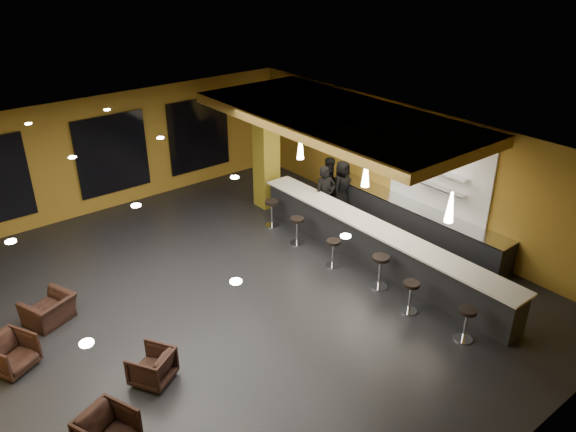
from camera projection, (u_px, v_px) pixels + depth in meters
floor at (235, 299)px, 13.12m from camera, size 12.00×13.00×0.10m
ceiling at (227, 153)px, 11.52m from camera, size 12.00×13.00×0.10m
wall_back at (111, 152)px, 16.89m from camera, size 12.00×0.10×3.50m
wall_front at (495, 403)px, 7.74m from camera, size 12.00×0.10×3.50m
wall_right at (412, 168)px, 15.72m from camera, size 0.10×13.00×3.50m
wood_soffit at (336, 117)px, 14.55m from camera, size 3.60×8.00×0.28m
window_center at (112, 154)px, 16.84m from camera, size 2.20×0.06×2.40m
window_right at (199, 135)px, 18.52m from camera, size 2.20×0.06×2.40m
tile_backsplash at (440, 170)px, 14.86m from camera, size 0.06×3.20×2.40m
bar_counter at (376, 247)px, 14.22m from camera, size 0.60×8.00×1.00m
bar_top at (377, 228)px, 13.99m from camera, size 0.78×8.10×0.05m
prep_counter at (412, 220)px, 15.73m from camera, size 0.70×6.00×0.86m
prep_top at (413, 205)px, 15.53m from camera, size 0.72×6.00×0.03m
wall_shelf_lower at (441, 188)px, 14.82m from camera, size 0.30×1.50×0.03m
wall_shelf_upper at (443, 172)px, 14.62m from camera, size 0.30×1.50×0.03m
column at (266, 152)px, 16.88m from camera, size 0.60×0.60×3.50m
pendant_0 at (450, 207)px, 12.01m from camera, size 0.20×0.20×0.70m
pendant_1 at (366, 173)px, 13.75m from camera, size 0.20×0.20×0.70m
pendant_2 at (300, 147)px, 15.50m from camera, size 0.20×0.20×0.70m
staff_a at (325, 195)px, 16.13m from camera, size 0.72×0.56×1.76m
staff_b at (331, 184)px, 16.96m from camera, size 0.96×0.83×1.69m
staff_c at (342, 186)px, 16.91m from camera, size 0.89×0.69×1.61m
armchair_b at (152, 366)px, 10.48m from camera, size 0.99×1.00×0.67m
armchair_c at (11, 354)px, 10.76m from camera, size 1.04×1.05×0.72m
armchair_d at (49, 310)px, 12.12m from camera, size 1.19×1.12×0.62m
bar_stool_0 at (466, 320)px, 11.49m from camera, size 0.39×0.39×0.77m
bar_stool_1 at (411, 293)px, 12.38m from camera, size 0.39×0.39×0.76m
bar_stool_2 at (380, 268)px, 13.24m from camera, size 0.43×0.43×0.84m
bar_stool_3 at (333, 250)px, 14.13m from camera, size 0.38×0.38×0.75m
bar_stool_4 at (297, 227)px, 15.18m from camera, size 0.39×0.39×0.78m
bar_stool_5 at (272, 210)px, 16.12m from camera, size 0.41×0.41×0.80m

